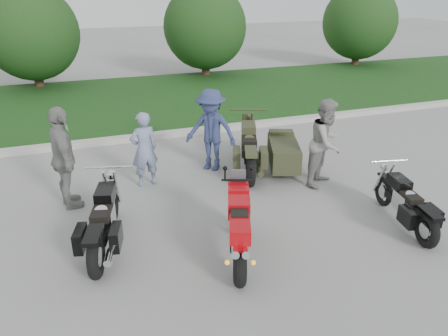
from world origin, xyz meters
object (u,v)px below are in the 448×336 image
object	(u,v)px
sportbike_red	(239,226)
cruiser_right	(407,206)
cruiser_left	(104,224)
person_grey	(326,143)
person_back	(64,159)
person_stripe	(144,150)
cruiser_sidecar	(269,152)
person_denim	(211,130)

from	to	relation	value
sportbike_red	cruiser_right	xyz separation A→B (m)	(3.09, -0.13, -0.16)
cruiser_left	person_grey	size ratio (longest dim) A/B	1.23
person_back	cruiser_right	bearing A→B (deg)	-126.32
cruiser_right	person_stripe	bearing A→B (deg)	152.11
cruiser_left	person_stripe	bearing A→B (deg)	79.14
cruiser_sidecar	person_grey	xyz separation A→B (m)	(0.80, -0.99, 0.46)
person_grey	person_denim	world-z (taller)	person_denim
sportbike_red	cruiser_left	distance (m)	2.14
person_back	cruiser_left	bearing A→B (deg)	-173.39
person_stripe	person_denim	size ratio (longest dim) A/B	0.86
cruiser_sidecar	person_stripe	world-z (taller)	person_stripe
cruiser_right	person_back	bearing A→B (deg)	164.73
cruiser_right	person_denim	xyz separation A→B (m)	(-2.35, 3.63, 0.53)
sportbike_red	cruiser_right	size ratio (longest dim) A/B	0.96
cruiser_right	person_grey	distance (m)	2.16
person_stripe	person_grey	bearing A→B (deg)	150.31
sportbike_red	cruiser_sidecar	bearing A→B (deg)	77.36
person_denim	sportbike_red	bearing A→B (deg)	-60.73
cruiser_left	cruiser_right	world-z (taller)	cruiser_left
cruiser_left	person_denim	distance (m)	3.70
cruiser_left	cruiser_sidecar	size ratio (longest dim) A/B	0.92
cruiser_sidecar	person_denim	xyz separation A→B (m)	(-1.18, 0.58, 0.47)
cruiser_right	person_grey	world-z (taller)	person_grey
cruiser_right	cruiser_sidecar	size ratio (longest dim) A/B	0.82
person_grey	person_back	xyz separation A→B (m)	(-5.11, 0.76, 0.06)
person_stripe	person_grey	world-z (taller)	person_grey
person_grey	person_denim	distance (m)	2.52
person_denim	person_stripe	bearing A→B (deg)	-126.33
sportbike_red	cruiser_left	size ratio (longest dim) A/B	0.86
sportbike_red	cruiser_left	xyz separation A→B (m)	(-1.91, 0.96, -0.11)
person_grey	cruiser_right	bearing A→B (deg)	-115.04
person_stripe	sportbike_red	bearing A→B (deg)	94.15
cruiser_left	person_grey	world-z (taller)	person_grey
cruiser_left	cruiser_sidecar	distance (m)	4.29
cruiser_right	person_grey	bearing A→B (deg)	112.21
sportbike_red	person_denim	size ratio (longest dim) A/B	1.05
cruiser_sidecar	person_denim	bearing A→B (deg)	174.42
person_denim	person_back	distance (m)	3.23
person_grey	cruiser_left	bearing A→B (deg)	156.59
cruiser_sidecar	person_grey	distance (m)	1.35
person_grey	person_back	distance (m)	5.17
cruiser_left	person_grey	distance (m)	4.75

